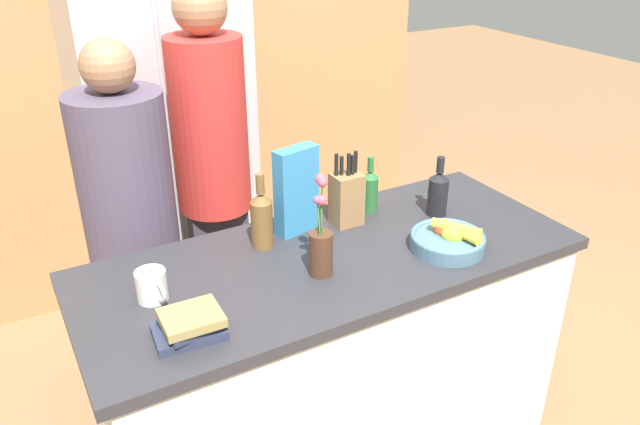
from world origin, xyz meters
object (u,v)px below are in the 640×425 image
(coffee_mug, at_px, (152,286))
(person_in_blue, at_px, (213,172))
(bottle_oil, at_px, (438,192))
(fruit_bowl, at_px, (449,239))
(flower_vase, at_px, (321,246))
(bottle_vinegar, at_px, (262,218))
(refrigerator, at_px, (162,131))
(person_at_sink, at_px, (132,227))
(bottle_wine, at_px, (370,189))
(knife_block, at_px, (346,198))
(cereal_box, at_px, (296,191))
(book_stack, at_px, (190,325))

(coffee_mug, relative_size, person_in_blue, 0.07)
(bottle_oil, xyz_separation_m, person_in_blue, (-0.64, 0.65, -0.02))
(fruit_bowl, xyz_separation_m, person_in_blue, (-0.51, 0.87, 0.03))
(fruit_bowl, distance_m, flower_vase, 0.46)
(flower_vase, bearing_deg, bottle_oil, 14.46)
(bottle_vinegar, bearing_deg, refrigerator, 90.76)
(flower_vase, bearing_deg, person_at_sink, 122.01)
(flower_vase, distance_m, bottle_oil, 0.60)
(flower_vase, xyz_separation_m, bottle_wine, (0.38, 0.30, -0.01))
(refrigerator, height_order, fruit_bowl, refrigerator)
(fruit_bowl, distance_m, knife_block, 0.39)
(cereal_box, relative_size, person_at_sink, 0.20)
(knife_block, bearing_deg, person_at_sink, 147.63)
(fruit_bowl, relative_size, bottle_wine, 1.17)
(fruit_bowl, bearing_deg, bottle_wine, 100.61)
(fruit_bowl, relative_size, person_in_blue, 0.15)
(fruit_bowl, height_order, bottle_oil, bottle_oil)
(refrigerator, height_order, person_at_sink, refrigerator)
(cereal_box, distance_m, bottle_oil, 0.54)
(bottle_wine, bearing_deg, coffee_mug, -168.08)
(refrigerator, relative_size, knife_block, 7.32)
(coffee_mug, bearing_deg, person_in_blue, 56.62)
(knife_block, height_order, coffee_mug, knife_block)
(bottle_oil, distance_m, bottle_wine, 0.25)
(bottle_oil, distance_m, bottle_vinegar, 0.68)
(knife_block, distance_m, bottle_wine, 0.14)
(bottle_oil, bearing_deg, person_at_sink, 152.17)
(bottle_oil, bearing_deg, knife_block, 162.64)
(knife_block, xyz_separation_m, bottle_vinegar, (-0.33, -0.00, 0.00))
(knife_block, distance_m, flower_vase, 0.36)
(coffee_mug, bearing_deg, bottle_wine, 11.92)
(flower_vase, bearing_deg, cereal_box, 77.24)
(fruit_bowl, distance_m, book_stack, 0.91)
(flower_vase, relative_size, bottle_wine, 1.57)
(fruit_bowl, relative_size, bottle_oil, 1.10)
(coffee_mug, height_order, book_stack, coffee_mug)
(bottle_vinegar, xyz_separation_m, person_at_sink, (-0.34, 0.43, -0.14))
(book_stack, xyz_separation_m, person_at_sink, (0.03, 0.78, -0.07))
(refrigerator, relative_size, bottle_oil, 8.76)
(book_stack, height_order, bottle_vinegar, bottle_vinegar)
(person_in_blue, bearing_deg, cereal_box, -68.79)
(flower_vase, bearing_deg, bottle_vinegar, 108.84)
(person_at_sink, bearing_deg, person_in_blue, -5.58)
(flower_vase, xyz_separation_m, cereal_box, (0.07, 0.29, 0.06))
(flower_vase, bearing_deg, bottle_wine, 38.48)
(flower_vase, relative_size, cereal_box, 1.08)
(flower_vase, relative_size, book_stack, 1.69)
(cereal_box, bearing_deg, bottle_wine, 2.60)
(fruit_bowl, relative_size, cereal_box, 0.80)
(person_in_blue, bearing_deg, bottle_wine, -40.55)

